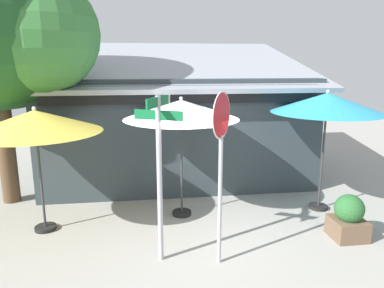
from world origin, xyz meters
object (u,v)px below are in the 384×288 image
at_px(street_sign_post, 159,163).
at_px(patio_umbrella_mustard_left, 35,122).
at_px(sidewalk_planter, 348,218).
at_px(patio_umbrella_teal_right, 327,104).
at_px(patio_umbrella_ivory_center, 181,110).
at_px(stop_sign, 221,147).

distance_m(street_sign_post, patio_umbrella_mustard_left, 2.84).
height_order(patio_umbrella_mustard_left, sidewalk_planter, patio_umbrella_mustard_left).
bearing_deg(sidewalk_planter, patio_umbrella_teal_right, 84.37).
bearing_deg(patio_umbrella_ivory_center, stop_sign, -78.49).
xyz_separation_m(stop_sign, patio_umbrella_teal_right, (2.88, 2.01, 0.44)).
bearing_deg(stop_sign, patio_umbrella_teal_right, 34.93).
distance_m(patio_umbrella_teal_right, sidewalk_planter, 2.58).
xyz_separation_m(patio_umbrella_ivory_center, patio_umbrella_teal_right, (3.31, -0.09, 0.10)).
bearing_deg(patio_umbrella_mustard_left, stop_sign, -27.27).
distance_m(stop_sign, patio_umbrella_mustard_left, 3.79).
relative_size(patio_umbrella_teal_right, sidewalk_planter, 3.12).
distance_m(street_sign_post, sidewalk_planter, 3.99).
bearing_deg(sidewalk_planter, patio_umbrella_ivory_center, 153.61).
bearing_deg(patio_umbrella_mustard_left, patio_umbrella_ivory_center, 7.21).
xyz_separation_m(stop_sign, patio_umbrella_ivory_center, (-0.43, 2.10, 0.34)).
height_order(patio_umbrella_ivory_center, patio_umbrella_teal_right, patio_umbrella_teal_right).
height_order(patio_umbrella_teal_right, sidewalk_planter, patio_umbrella_teal_right).
bearing_deg(patio_umbrella_teal_right, stop_sign, -145.07).
distance_m(street_sign_post, patio_umbrella_ivory_center, 2.05).
height_order(patio_umbrella_mustard_left, patio_umbrella_ivory_center, patio_umbrella_ivory_center).
relative_size(patio_umbrella_mustard_left, sidewalk_planter, 2.86).
relative_size(street_sign_post, patio_umbrella_mustard_left, 1.12).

